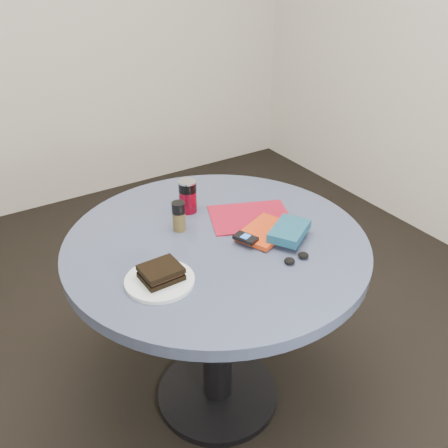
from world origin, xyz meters
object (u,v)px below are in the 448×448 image
table (217,279)px  novel (289,231)px  headphones (296,258)px  magazine (250,217)px  soda_can (188,196)px  pepper_grinder (179,216)px  mp3_player (246,238)px  plate (160,281)px  sandwich (161,273)px  red_book (265,231)px

table → novel: 0.31m
headphones → magazine: bearing=83.9°
table → soda_can: soda_can is taller
pepper_grinder → mp3_player: size_ratio=1.22×
plate → magazine: (0.43, 0.17, -0.00)m
mp3_player → headphones: bearing=-62.1°
table → mp3_player: (0.06, -0.08, 0.19)m
table → pepper_grinder: pepper_grinder is taller
pepper_grinder → headphones: size_ratio=1.17×
sandwich → novel: sandwich is taller
pepper_grinder → novel: size_ratio=0.68×
soda_can → red_book: soda_can is taller
table → pepper_grinder: size_ratio=9.63×
soda_can → headphones: 0.47m
plate → headphones: 0.42m
red_book → headphones: 0.17m
plate → sandwich: sandwich is taller
mp3_player → table: bearing=128.8°
headphones → pepper_grinder: bearing=121.6°
red_book → mp3_player: 0.09m
novel → pepper_grinder: bearing=106.1°
table → soda_can: bearing=86.0°
magazine → mp3_player: (-0.11, -0.14, 0.02)m
pepper_grinder → sandwich: bearing=-128.2°
red_book → novel: 0.09m
novel → mp3_player: novel is taller
plate → pepper_grinder: 0.30m
magazine → mp3_player: bearing=-107.8°
magazine → novel: novel is taller
magazine → soda_can: bearing=157.5°
plate → soda_can: bearing=50.0°
soda_can → pepper_grinder: 0.13m
plate → magazine: plate is taller
plate → mp3_player: (0.32, 0.03, 0.02)m
plate → headphones: (0.40, -0.12, 0.00)m
headphones → novel: bearing=62.9°
sandwich → magazine: (0.43, 0.17, -0.03)m
sandwich → red_book: (0.40, 0.05, -0.02)m
headphones → red_book: bearing=87.6°
magazine → pepper_grinder: bearing=-171.8°
pepper_grinder → headphones: 0.42m
table → plate: size_ratio=4.95×
sandwich → mp3_player: size_ratio=1.35×
novel → mp3_player: (-0.14, 0.05, -0.01)m
red_book → novel: (0.05, -0.07, 0.02)m
plate → headphones: bearing=-17.2°
novel → mp3_player: bearing=128.0°
sandwich → red_book: 0.41m
headphones → sandwich: bearing=162.4°
plate → magazine: size_ratio=0.73×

